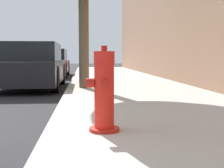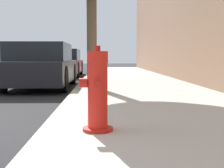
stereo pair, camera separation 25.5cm
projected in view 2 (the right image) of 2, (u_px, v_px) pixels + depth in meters
name	position (u px, v px, depth m)	size (l,w,h in m)	color
sidewalk_slab	(186.00, 131.00, 3.61)	(3.32, 40.00, 0.15)	#B7B2A8
fire_hydrant	(97.00, 92.00, 3.27)	(0.35, 0.35, 0.90)	red
parked_car_near	(41.00, 66.00, 9.31)	(1.80, 4.16, 1.33)	black
parked_car_mid	(62.00, 63.00, 15.05)	(1.80, 4.06, 1.29)	maroon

